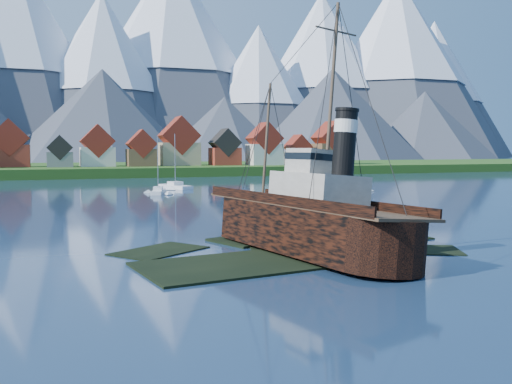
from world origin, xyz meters
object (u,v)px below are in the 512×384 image
object	(u,v)px
sailboat_d	(350,190)
sailboat_f	(158,192)
tugboat_wreck	(297,219)
sailboat_e	(175,187)

from	to	relation	value
sailboat_d	sailboat_f	world-z (taller)	sailboat_d
tugboat_wreck	sailboat_e	size ratio (longest dim) A/B	2.18
sailboat_d	sailboat_f	bearing A→B (deg)	-157.69
sailboat_d	tugboat_wreck	bearing A→B (deg)	-91.87
tugboat_wreck	sailboat_e	distance (m)	81.12
tugboat_wreck	sailboat_f	world-z (taller)	tugboat_wreck
sailboat_e	sailboat_f	world-z (taller)	sailboat_e
sailboat_d	sailboat_e	xyz separation A→B (m)	(-33.22, 20.37, 0.00)
sailboat_e	tugboat_wreck	bearing A→B (deg)	-111.94
tugboat_wreck	sailboat_d	xyz separation A→B (m)	(39.65, 60.46, -2.52)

